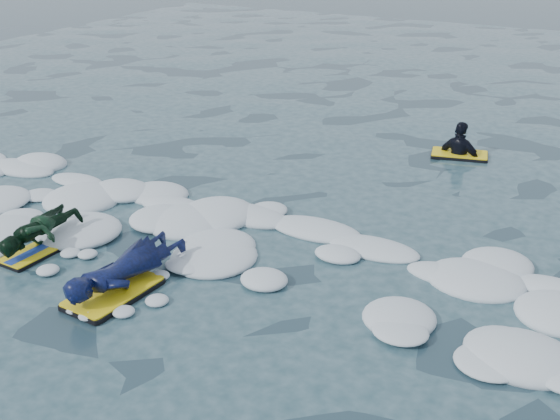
{
  "coord_description": "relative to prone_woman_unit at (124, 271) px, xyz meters",
  "views": [
    {
      "loc": [
        4.35,
        -6.36,
        4.27
      ],
      "look_at": [
        0.11,
        1.6,
        0.3
      ],
      "focal_mm": 45.0,
      "sensor_mm": 36.0,
      "label": 1
    }
  ],
  "objects": [
    {
      "name": "ground",
      "position": [
        0.75,
        0.75,
        -0.24
      ],
      "size": [
        120.0,
        120.0,
        0.0
      ],
      "primitive_type": "plane",
      "color": "#172F37",
      "rests_on": "ground"
    },
    {
      "name": "foam_band",
      "position": [
        0.75,
        1.78,
        -0.24
      ],
      "size": [
        12.0,
        3.1,
        0.3
      ],
      "primitive_type": null,
      "color": "silver",
      "rests_on": "ground"
    },
    {
      "name": "prone_woman_unit",
      "position": [
        0.0,
        0.0,
        0.0
      ],
      "size": [
        0.78,
        1.8,
        0.46
      ],
      "rotation": [
        0.0,
        0.0,
        1.49
      ],
      "color": "black",
      "rests_on": "ground"
    },
    {
      "name": "prone_child_unit",
      "position": [
        -1.62,
        0.25,
        0.01
      ],
      "size": [
        0.63,
        1.24,
        0.48
      ],
      "rotation": [
        0.0,
        0.0,
        1.51
      ],
      "color": "black",
      "rests_on": "ground"
    },
    {
      "name": "waiting_rider_unit",
      "position": [
        2.3,
        6.61,
        -0.32
      ],
      "size": [
        1.1,
        0.76,
        1.5
      ],
      "rotation": [
        0.0,
        0.0,
        0.22
      ],
      "color": "black",
      "rests_on": "ground"
    }
  ]
}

